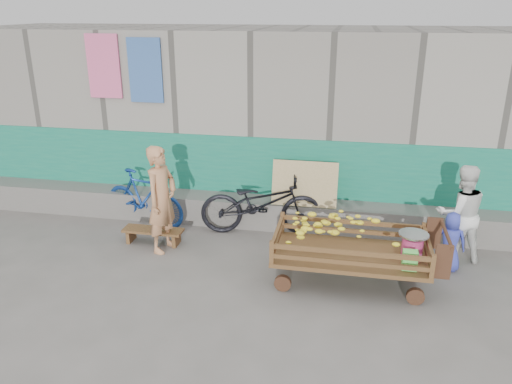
% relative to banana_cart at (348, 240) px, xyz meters
% --- Properties ---
extents(ground, '(80.00, 80.00, 0.00)m').
position_rel_banana_cart_xyz_m(ground, '(-0.99, -0.77, -0.60)').
color(ground, '#5F5C57').
rests_on(ground, ground).
extents(building_wall, '(12.00, 3.50, 3.00)m').
position_rel_banana_cart_xyz_m(building_wall, '(-1.00, 3.28, 0.86)').
color(building_wall, gray).
rests_on(building_wall, ground).
extents(banana_cart, '(2.09, 0.96, 0.89)m').
position_rel_banana_cart_xyz_m(banana_cart, '(0.00, 0.00, 0.00)').
color(banana_cart, '#57321F').
rests_on(banana_cart, ground).
extents(bench, '(0.90, 0.27, 0.23)m').
position_rel_banana_cart_xyz_m(bench, '(-2.86, 0.62, -0.44)').
color(bench, '#57321F').
rests_on(bench, ground).
extents(vendor_man, '(0.51, 0.65, 1.56)m').
position_rel_banana_cart_xyz_m(vendor_man, '(-2.62, 0.46, 0.18)').
color(vendor_man, tan).
rests_on(vendor_man, ground).
extents(woman, '(0.77, 0.66, 1.39)m').
position_rel_banana_cart_xyz_m(woman, '(1.49, 0.94, 0.09)').
color(woman, white).
rests_on(woman, ground).
extents(child, '(0.42, 0.29, 0.82)m').
position_rel_banana_cart_xyz_m(child, '(1.34, 0.62, -0.19)').
color(child, '#3943B4').
rests_on(child, ground).
extents(bicycle_dark, '(1.97, 0.93, 0.99)m').
position_rel_banana_cart_xyz_m(bicycle_dark, '(-1.33, 1.28, -0.11)').
color(bicycle_dark, black).
rests_on(bicycle_dark, ground).
extents(bicycle_blue, '(1.56, 0.82, 0.90)m').
position_rel_banana_cart_xyz_m(bicycle_blue, '(-3.26, 1.28, -0.15)').
color(bicycle_blue, navy).
rests_on(bicycle_blue, ground).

